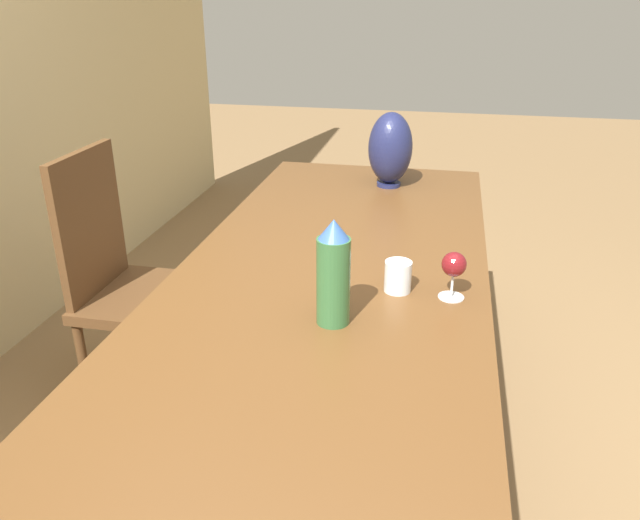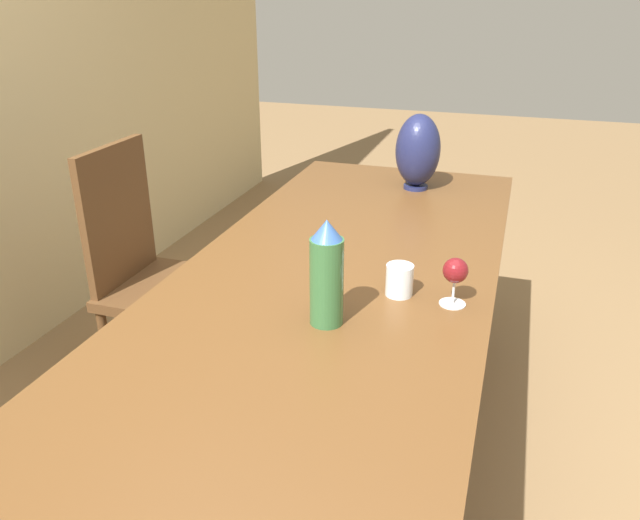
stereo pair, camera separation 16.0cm
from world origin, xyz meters
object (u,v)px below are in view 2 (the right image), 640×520
water_tumbler (399,280)px  wine_glass_3 (455,272)px  vase (418,151)px  chair_far (152,268)px  water_bottle (327,274)px

water_tumbler → wine_glass_3: bearing=-94.7°
water_tumbler → vase: (0.94, 0.12, 0.11)m
vase → wine_glass_3: 0.99m
chair_far → vase: bearing=-58.5°
water_bottle → vase: bearing=-0.8°
wine_glass_3 → chair_far: size_ratio=0.13×
water_bottle → vase: size_ratio=0.89×
water_bottle → chair_far: (0.59, 0.88, -0.37)m
vase → chair_far: (-0.55, 0.90, -0.39)m
wine_glass_3 → water_tumbler: bearing=85.3°
water_tumbler → vase: bearing=7.3°
chair_far → wine_glass_3: bearing=-109.2°
water_bottle → wine_glass_3: bearing=-56.0°
water_bottle → wine_glass_3: (0.19, -0.28, -0.04)m
vase → chair_far: 1.12m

